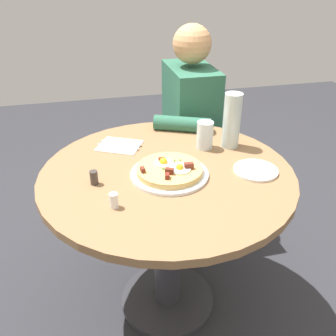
{
  "coord_description": "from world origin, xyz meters",
  "views": [
    {
      "loc": [
        1.13,
        -0.27,
        1.38
      ],
      "look_at": [
        0.02,
        -0.0,
        0.73
      ],
      "focal_mm": 38.39,
      "sensor_mm": 36.0,
      "label": 1
    }
  ],
  "objects_px": {
    "bread_plate": "(256,170)",
    "fork": "(118,147)",
    "breakfast_pizza": "(169,169)",
    "pepper_shaker": "(94,178)",
    "person_seated": "(189,144)",
    "water_glass": "(205,135)",
    "pizza_plate": "(169,174)",
    "water_bottle": "(232,121)",
    "knife": "(121,143)",
    "salt_shaker": "(114,201)",
    "dining_table": "(167,206)"
  },
  "relations": [
    {
      "from": "fork",
      "to": "pepper_shaker",
      "type": "distance_m",
      "value": 0.29
    },
    {
      "from": "fork",
      "to": "knife",
      "type": "height_order",
      "value": "same"
    },
    {
      "from": "breakfast_pizza",
      "to": "water_bottle",
      "type": "xyz_separation_m",
      "value": [
        -0.18,
        0.3,
        0.09
      ]
    },
    {
      "from": "bread_plate",
      "to": "water_glass",
      "type": "relative_size",
      "value": 1.43
    },
    {
      "from": "dining_table",
      "to": "water_glass",
      "type": "height_order",
      "value": "water_glass"
    },
    {
      "from": "pizza_plate",
      "to": "fork",
      "type": "relative_size",
      "value": 1.57
    },
    {
      "from": "pizza_plate",
      "to": "knife",
      "type": "xyz_separation_m",
      "value": [
        -0.3,
        -0.14,
        0.0
      ]
    },
    {
      "from": "water_bottle",
      "to": "pepper_shaker",
      "type": "xyz_separation_m",
      "value": [
        0.17,
        -0.57,
        -0.09
      ]
    },
    {
      "from": "person_seated",
      "to": "knife",
      "type": "height_order",
      "value": "person_seated"
    },
    {
      "from": "person_seated",
      "to": "water_bottle",
      "type": "xyz_separation_m",
      "value": [
        0.46,
        0.04,
        0.32
      ]
    },
    {
      "from": "dining_table",
      "to": "person_seated",
      "type": "relative_size",
      "value": 0.83
    },
    {
      "from": "pepper_shaker",
      "to": "salt_shaker",
      "type": "bearing_deg",
      "value": 18.63
    },
    {
      "from": "pizza_plate",
      "to": "bread_plate",
      "type": "height_order",
      "value": "pizza_plate"
    },
    {
      "from": "breakfast_pizza",
      "to": "salt_shaker",
      "type": "xyz_separation_m",
      "value": [
        0.15,
        -0.22,
        0.0
      ]
    },
    {
      "from": "fork",
      "to": "water_bottle",
      "type": "height_order",
      "value": "water_bottle"
    },
    {
      "from": "person_seated",
      "to": "pepper_shaker",
      "type": "relative_size",
      "value": 22.28
    },
    {
      "from": "person_seated",
      "to": "breakfast_pizza",
      "type": "relative_size",
      "value": 4.72
    },
    {
      "from": "fork",
      "to": "water_glass",
      "type": "distance_m",
      "value": 0.36
    },
    {
      "from": "dining_table",
      "to": "fork",
      "type": "height_order",
      "value": "fork"
    },
    {
      "from": "breakfast_pizza",
      "to": "pepper_shaker",
      "type": "distance_m",
      "value": 0.27
    },
    {
      "from": "person_seated",
      "to": "pizza_plate",
      "type": "relative_size",
      "value": 4.0
    },
    {
      "from": "breakfast_pizza",
      "to": "pizza_plate",
      "type": "bearing_deg",
      "value": -129.0
    },
    {
      "from": "bread_plate",
      "to": "knife",
      "type": "bearing_deg",
      "value": -127.22
    },
    {
      "from": "water_bottle",
      "to": "bread_plate",
      "type": "bearing_deg",
      "value": 3.42
    },
    {
      "from": "person_seated",
      "to": "water_glass",
      "type": "distance_m",
      "value": 0.52
    },
    {
      "from": "knife",
      "to": "water_glass",
      "type": "distance_m",
      "value": 0.36
    },
    {
      "from": "dining_table",
      "to": "knife",
      "type": "distance_m",
      "value": 0.34
    },
    {
      "from": "dining_table",
      "to": "person_seated",
      "type": "bearing_deg",
      "value": 155.91
    },
    {
      "from": "pepper_shaker",
      "to": "water_bottle",
      "type": "bearing_deg",
      "value": 106.61
    },
    {
      "from": "fork",
      "to": "knife",
      "type": "distance_m",
      "value": 0.04
    },
    {
      "from": "knife",
      "to": "pizza_plate",
      "type": "bearing_deg",
      "value": -37.64
    },
    {
      "from": "person_seated",
      "to": "breakfast_pizza",
      "type": "xyz_separation_m",
      "value": [
        0.63,
        -0.27,
        0.23
      ]
    },
    {
      "from": "bread_plate",
      "to": "water_bottle",
      "type": "height_order",
      "value": "water_bottle"
    },
    {
      "from": "breakfast_pizza",
      "to": "water_bottle",
      "type": "distance_m",
      "value": 0.36
    },
    {
      "from": "fork",
      "to": "bread_plate",
      "type": "bearing_deg",
      "value": -6.01
    },
    {
      "from": "person_seated",
      "to": "knife",
      "type": "distance_m",
      "value": 0.57
    },
    {
      "from": "breakfast_pizza",
      "to": "salt_shaker",
      "type": "bearing_deg",
      "value": -55.18
    },
    {
      "from": "water_bottle",
      "to": "salt_shaker",
      "type": "height_order",
      "value": "water_bottle"
    },
    {
      "from": "breakfast_pizza",
      "to": "fork",
      "type": "relative_size",
      "value": 1.34
    },
    {
      "from": "breakfast_pizza",
      "to": "bread_plate",
      "type": "xyz_separation_m",
      "value": [
        0.05,
        0.32,
        -0.02
      ]
    },
    {
      "from": "pizza_plate",
      "to": "water_glass",
      "type": "bearing_deg",
      "value": 133.34
    },
    {
      "from": "knife",
      "to": "water_bottle",
      "type": "height_order",
      "value": "water_bottle"
    },
    {
      "from": "knife",
      "to": "salt_shaker",
      "type": "relative_size",
      "value": 3.55
    },
    {
      "from": "bread_plate",
      "to": "fork",
      "type": "bearing_deg",
      "value": -123.64
    },
    {
      "from": "pepper_shaker",
      "to": "breakfast_pizza",
      "type": "bearing_deg",
      "value": 88.93
    },
    {
      "from": "salt_shaker",
      "to": "pepper_shaker",
      "type": "height_order",
      "value": "same"
    },
    {
      "from": "person_seated",
      "to": "knife",
      "type": "relative_size",
      "value": 6.31
    },
    {
      "from": "person_seated",
      "to": "pizza_plate",
      "type": "distance_m",
      "value": 0.72
    },
    {
      "from": "bread_plate",
      "to": "salt_shaker",
      "type": "relative_size",
      "value": 3.23
    },
    {
      "from": "dining_table",
      "to": "person_seated",
      "type": "xyz_separation_m",
      "value": [
        -0.6,
        0.27,
        -0.03
      ]
    }
  ]
}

